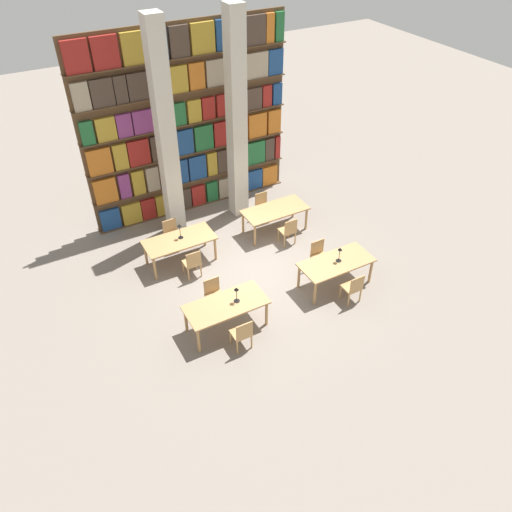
{
  "coord_description": "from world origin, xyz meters",
  "views": [
    {
      "loc": [
        -4.85,
        -8.9,
        8.67
      ],
      "look_at": [
        0.0,
        -0.14,
        0.68
      ],
      "focal_mm": 35.0,
      "sensor_mm": 36.0,
      "label": 1
    }
  ],
  "objects_px": {
    "reading_table_2": "(180,242)",
    "desk_lamp_2": "(180,229)",
    "reading_table_0": "(226,307)",
    "chair_6": "(288,230)",
    "desk_lamp_1": "(340,252)",
    "chair_3": "(319,255)",
    "chair_2": "(353,287)",
    "pillar_left": "(166,136)",
    "chair_1": "(214,294)",
    "chair_4": "(192,263)",
    "chair_0": "(242,333)",
    "desk_lamp_0": "(236,292)",
    "chair_5": "(172,234)",
    "chair_7": "(263,206)",
    "reading_table_1": "(336,264)",
    "pillar_center": "(237,120)",
    "reading_table_3": "(275,212)"
  },
  "relations": [
    {
      "from": "chair_7",
      "to": "desk_lamp_1",
      "type": "bearing_deg",
      "value": 92.98
    },
    {
      "from": "chair_2",
      "to": "reading_table_2",
      "type": "xyz_separation_m",
      "value": [
        -3.11,
        3.51,
        0.21
      ]
    },
    {
      "from": "reading_table_2",
      "to": "reading_table_3",
      "type": "xyz_separation_m",
      "value": [
        2.98,
        0.02,
        0.0
      ]
    },
    {
      "from": "chair_0",
      "to": "chair_4",
      "type": "height_order",
      "value": "same"
    },
    {
      "from": "pillar_center",
      "to": "chair_7",
      "type": "xyz_separation_m",
      "value": [
        0.46,
        -0.72,
        -2.54
      ]
    },
    {
      "from": "chair_0",
      "to": "desk_lamp_0",
      "type": "bearing_deg",
      "value": 71.47
    },
    {
      "from": "desk_lamp_1",
      "to": "chair_5",
      "type": "bearing_deg",
      "value": 131.66
    },
    {
      "from": "chair_1",
      "to": "chair_3",
      "type": "xyz_separation_m",
      "value": [
        3.09,
        0.03,
        0.0
      ]
    },
    {
      "from": "desk_lamp_1",
      "to": "reading_table_2",
      "type": "height_order",
      "value": "desk_lamp_1"
    },
    {
      "from": "chair_4",
      "to": "chair_1",
      "type": "bearing_deg",
      "value": -90.75
    },
    {
      "from": "pillar_left",
      "to": "desk_lamp_1",
      "type": "bearing_deg",
      "value": -57.43
    },
    {
      "from": "reading_table_2",
      "to": "desk_lamp_2",
      "type": "bearing_deg",
      "value": 36.58
    },
    {
      "from": "pillar_left",
      "to": "desk_lamp_1",
      "type": "xyz_separation_m",
      "value": [
        2.72,
        -4.26,
        -1.97
      ]
    },
    {
      "from": "reading_table_0",
      "to": "reading_table_2",
      "type": "distance_m",
      "value": 2.81
    },
    {
      "from": "pillar_center",
      "to": "desk_lamp_1",
      "type": "relative_size",
      "value": 14.51
    },
    {
      "from": "reading_table_0",
      "to": "reading_table_1",
      "type": "relative_size",
      "value": 1.0
    },
    {
      "from": "chair_4",
      "to": "chair_5",
      "type": "relative_size",
      "value": 1.0
    },
    {
      "from": "desk_lamp_1",
      "to": "chair_6",
      "type": "relative_size",
      "value": 0.48
    },
    {
      "from": "chair_1",
      "to": "reading_table_3",
      "type": "bearing_deg",
      "value": -144.48
    },
    {
      "from": "chair_5",
      "to": "chair_7",
      "type": "height_order",
      "value": "same"
    },
    {
      "from": "chair_1",
      "to": "chair_5",
      "type": "relative_size",
      "value": 1.0
    },
    {
      "from": "chair_0",
      "to": "desk_lamp_1",
      "type": "bearing_deg",
      "value": 13.48
    },
    {
      "from": "chair_0",
      "to": "desk_lamp_0",
      "type": "relative_size",
      "value": 2.08
    },
    {
      "from": "reading_table_0",
      "to": "desk_lamp_2",
      "type": "height_order",
      "value": "desk_lamp_2"
    },
    {
      "from": "chair_5",
      "to": "reading_table_3",
      "type": "height_order",
      "value": "chair_5"
    },
    {
      "from": "reading_table_0",
      "to": "reading_table_3",
      "type": "height_order",
      "value": "same"
    },
    {
      "from": "pillar_center",
      "to": "chair_6",
      "type": "relative_size",
      "value": 6.97
    },
    {
      "from": "reading_table_0",
      "to": "reading_table_2",
      "type": "relative_size",
      "value": 1.0
    },
    {
      "from": "chair_3",
      "to": "chair_7",
      "type": "distance_m",
      "value": 2.81
    },
    {
      "from": "chair_3",
      "to": "desk_lamp_0",
      "type": "bearing_deg",
      "value": 15.39
    },
    {
      "from": "pillar_center",
      "to": "chair_3",
      "type": "distance_m",
      "value": 4.39
    },
    {
      "from": "reading_table_0",
      "to": "chair_6",
      "type": "xyz_separation_m",
      "value": [
        2.99,
        2.11,
        -0.21
      ]
    },
    {
      "from": "pillar_center",
      "to": "reading_table_2",
      "type": "bearing_deg",
      "value": -149.84
    },
    {
      "from": "chair_4",
      "to": "chair_5",
      "type": "xyz_separation_m",
      "value": [
        0.0,
        1.45,
        0.0
      ]
    },
    {
      "from": "reading_table_0",
      "to": "chair_6",
      "type": "distance_m",
      "value": 3.66
    },
    {
      "from": "chair_5",
      "to": "chair_7",
      "type": "distance_m",
      "value": 2.94
    },
    {
      "from": "chair_2",
      "to": "chair_5",
      "type": "height_order",
      "value": "same"
    },
    {
      "from": "desk_lamp_1",
      "to": "chair_6",
      "type": "bearing_deg",
      "value": 95.05
    },
    {
      "from": "pillar_left",
      "to": "chair_4",
      "type": "relative_size",
      "value": 6.97
    },
    {
      "from": "chair_1",
      "to": "chair_4",
      "type": "xyz_separation_m",
      "value": [
        0.02,
        1.36,
        0.0
      ]
    },
    {
      "from": "chair_5",
      "to": "reading_table_3",
      "type": "distance_m",
      "value": 3.02
    },
    {
      "from": "desk_lamp_0",
      "to": "chair_0",
      "type": "bearing_deg",
      "value": -108.53
    },
    {
      "from": "reading_table_1",
      "to": "chair_6",
      "type": "relative_size",
      "value": 2.2
    },
    {
      "from": "chair_7",
      "to": "chair_3",
      "type": "bearing_deg",
      "value": 92.56
    },
    {
      "from": "chair_3",
      "to": "desk_lamp_2",
      "type": "height_order",
      "value": "desk_lamp_2"
    },
    {
      "from": "chair_0",
      "to": "chair_1",
      "type": "height_order",
      "value": "same"
    },
    {
      "from": "chair_1",
      "to": "desk_lamp_2",
      "type": "xyz_separation_m",
      "value": [
        0.04,
        2.13,
        0.59
      ]
    },
    {
      "from": "reading_table_0",
      "to": "reading_table_1",
      "type": "bearing_deg",
      "value": 0.47
    },
    {
      "from": "reading_table_3",
      "to": "chair_1",
      "type": "bearing_deg",
      "value": -144.48
    },
    {
      "from": "reading_table_0",
      "to": "desk_lamp_1",
      "type": "distance_m",
      "value": 3.2
    }
  ]
}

